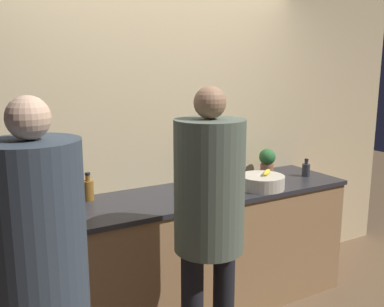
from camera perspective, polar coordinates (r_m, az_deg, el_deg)
wall_back at (r=3.36m, az=-4.85°, el=1.56°), size 5.20×0.06×2.60m
counter at (r=3.32m, az=-2.06°, el=-13.42°), size 2.83×0.70×0.96m
person_left at (r=1.95m, az=-19.74°, el=-13.08°), size 0.40×0.40×1.77m
person_center at (r=2.43m, az=2.29°, el=-7.40°), size 0.40×0.40×1.78m
fruit_bowl at (r=3.34m, az=9.35°, el=-3.74°), size 0.34×0.34×0.14m
utensil_crock at (r=3.33m, az=1.22°, el=-3.45°), size 0.12×0.12×0.25m
bottle_dark at (r=3.79m, az=14.96°, el=-2.05°), size 0.07×0.07×0.15m
bottle_amber at (r=3.09m, az=-13.67°, el=-4.68°), size 0.08×0.08×0.20m
bottle_green at (r=3.15m, az=3.27°, el=-4.24°), size 0.06×0.06×0.18m
cup_red at (r=3.68m, az=5.81°, el=-2.38°), size 0.08×0.08×0.08m
cup_white at (r=2.85m, az=-23.50°, el=-7.46°), size 0.07×0.07×0.09m
potted_plant at (r=3.80m, az=9.99°, el=-0.87°), size 0.14×0.14×0.22m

